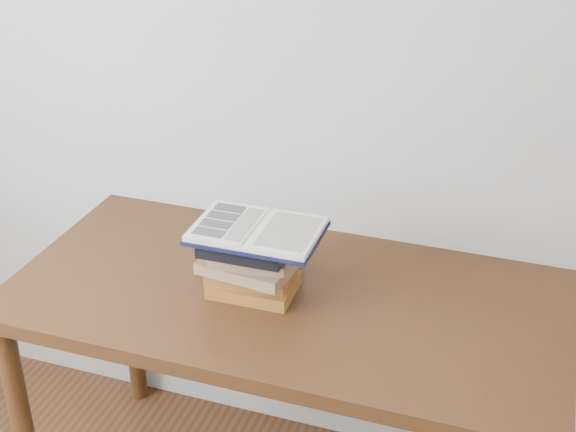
% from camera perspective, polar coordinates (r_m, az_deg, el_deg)
% --- Properties ---
extents(desk, '(1.51, 0.76, 0.81)m').
position_cam_1_polar(desk, '(2.24, -0.09, -7.43)').
color(desk, '#4B2412').
rests_on(desk, ground).
extents(book_stack, '(0.26, 0.21, 0.19)m').
position_cam_1_polar(book_stack, '(2.15, -2.65, -3.12)').
color(book_stack, '#955621').
rests_on(book_stack, desk).
extents(open_book, '(0.33, 0.23, 0.03)m').
position_cam_1_polar(open_book, '(2.07, -2.20, -1.03)').
color(open_book, black).
rests_on(open_book, book_stack).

